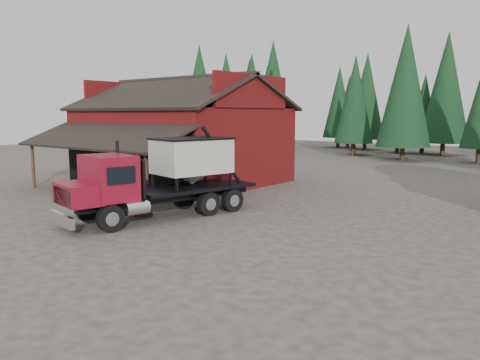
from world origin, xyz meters
The scene contains 7 objects.
ground centered at (0.00, 0.00, 0.00)m, with size 120.00×120.00×0.00m, color #403732.
red_barn centered at (-11.00, 9.90, 2.69)m, with size 12.80×13.63×7.18m.
conifer_backdrop centered at (0.00, 42.00, 0.00)m, with size 76.00×16.00×16.00m, color #10321A, non-canonical shape.
near_pine_a centered at (-22.00, 28.00, 6.39)m, with size 4.40×4.40×11.40m.
near_pine_d centered at (-4.00, 34.00, 7.39)m, with size 5.28×5.28×13.40m.
feed_truck centered at (-3.49, 1.24, 1.92)m, with size 4.29×9.39×4.10m.
equip_box centered at (-5.13, 0.79, 0.30)m, with size 0.70×1.10×0.60m, color maroon.
Camera 1 is at (12.03, -12.97, 4.63)m, focal length 35.00 mm.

